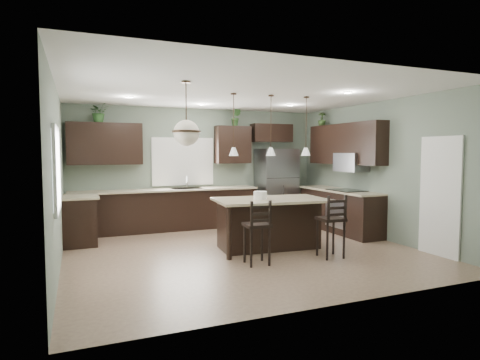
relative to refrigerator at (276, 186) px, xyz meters
name	(u,v)px	position (x,y,z in m)	size (l,w,h in m)	color
ground	(243,251)	(-1.87, -2.34, -0.93)	(6.00, 6.00, 0.00)	#9E8466
pantry_door	(440,196)	(1.11, -3.89, 0.09)	(0.04, 0.82, 2.04)	white
window_back	(183,162)	(-2.27, 0.39, 0.62)	(1.35, 0.02, 1.00)	white
window_left	(55,169)	(-4.85, -3.14, 0.62)	(0.02, 1.10, 1.00)	white
left_return_cabs	(80,221)	(-4.57, -0.64, -0.48)	(0.60, 0.90, 0.90)	black
left_return_countertop	(80,197)	(-4.55, -0.64, -0.01)	(0.66, 0.96, 0.04)	beige
back_lower_cabs	(167,210)	(-2.72, 0.11, -0.48)	(4.20, 0.60, 0.90)	black
back_countertop	(167,190)	(-2.72, 0.09, -0.01)	(4.20, 0.66, 0.04)	beige
sink_inset	(187,189)	(-2.27, 0.09, 0.01)	(0.70, 0.45, 0.01)	gray
faucet	(187,182)	(-2.27, 0.06, 0.16)	(0.02, 0.02, 0.28)	silver
back_upper_left	(105,144)	(-4.02, 0.24, 1.02)	(1.55, 0.34, 0.90)	black
back_upper_right	(233,145)	(-1.07, 0.24, 1.02)	(0.85, 0.34, 0.90)	black
fridge_header	(272,133)	(-0.02, 0.24, 1.32)	(1.05, 0.34, 0.45)	black
right_lower_cabs	(339,211)	(0.83, -1.47, -0.48)	(0.60, 2.35, 0.90)	black
right_countertop	(339,190)	(0.81, -1.47, -0.01)	(0.66, 2.35, 0.04)	beige
cooktop	(347,190)	(0.81, -1.74, 0.02)	(0.58, 0.75, 0.02)	black
wall_oven_front	(335,214)	(0.53, -1.74, -0.48)	(0.01, 0.72, 0.60)	gray
right_upper_cabs	(345,144)	(0.96, -1.47, 1.02)	(0.34, 2.35, 0.90)	black
microwave	(351,162)	(0.91, -1.74, 0.62)	(0.40, 0.75, 0.40)	gray
refrigerator	(276,186)	(0.00, 0.00, 0.00)	(0.90, 0.74, 1.85)	gray
kitchen_island	(270,224)	(-1.34, -2.37, -0.46)	(2.00, 1.13, 0.92)	black
serving_dish	(260,195)	(-1.54, -2.35, 0.07)	(0.24, 0.24, 0.14)	white
bar_stool_left	(257,232)	(-2.00, -3.21, -0.41)	(0.38, 0.38, 1.03)	black
bar_stool_right	(331,226)	(-0.68, -3.29, -0.39)	(0.40, 0.40, 1.07)	black
pendant_left	(234,125)	(-2.04, -2.31, 1.32)	(0.17, 0.17, 1.10)	white
pendant_center	(271,125)	(-1.34, -2.37, 1.32)	(0.17, 0.17, 1.10)	white
pendant_right	(306,126)	(-0.64, -2.42, 1.32)	(0.17, 0.17, 1.10)	silver
chandelier	(186,114)	(-3.10, -3.14, 1.41)	(0.42, 0.42, 0.94)	beige
plant_back_left	(99,112)	(-4.13, 0.21, 1.70)	(0.40, 0.34, 0.44)	#264C21
plant_back_right	(236,117)	(-1.00, 0.21, 1.69)	(0.23, 0.19, 0.42)	#2D5625
plant_right_wall	(322,119)	(0.93, -0.57, 1.64)	(0.19, 0.19, 0.34)	#324F22
room_shell	(243,156)	(-1.87, -2.34, 0.77)	(6.00, 6.00, 6.00)	slate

